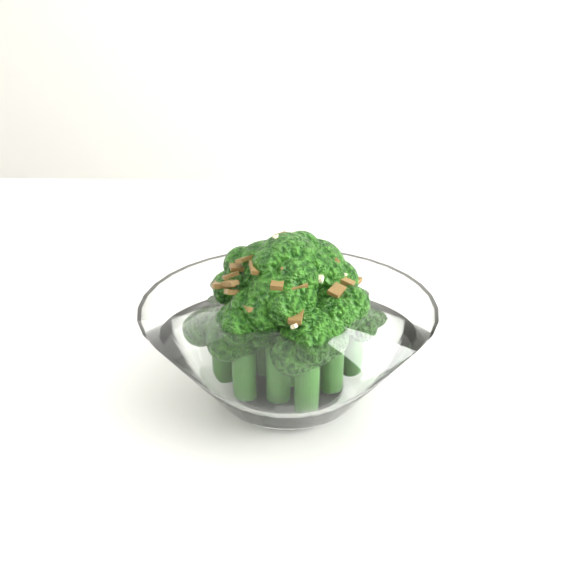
# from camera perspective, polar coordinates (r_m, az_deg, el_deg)

# --- Properties ---
(table) EXTENTS (1.37, 1.08, 0.75)m
(table) POSITION_cam_1_polar(r_m,az_deg,el_deg) (0.67, -7.60, -5.29)
(table) COLOR white
(table) RESTS_ON ground
(broccoli_dish) EXTENTS (0.20, 0.20, 0.12)m
(broccoli_dish) POSITION_cam_1_polar(r_m,az_deg,el_deg) (0.44, -0.02, -4.30)
(broccoli_dish) COLOR white
(broccoli_dish) RESTS_ON table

